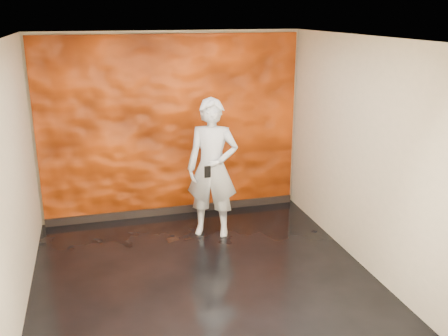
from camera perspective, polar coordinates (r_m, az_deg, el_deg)
room at (r=5.71m, az=-2.76°, el=0.50°), size 4.02×4.02×2.81m
feature_wall at (r=7.58m, az=-5.98°, el=4.58°), size 3.90×0.06×2.75m
baseboard at (r=7.94m, az=-5.63°, el=-4.80°), size 3.90×0.04×0.12m
man at (r=6.92m, az=-1.34°, el=-0.04°), size 0.84×0.71×1.96m
phone at (r=6.61m, az=-1.90°, el=-0.45°), size 0.09×0.02×0.16m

